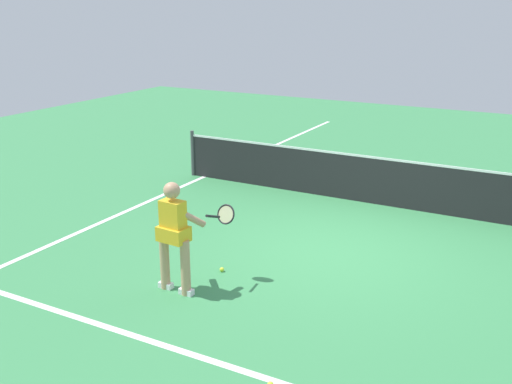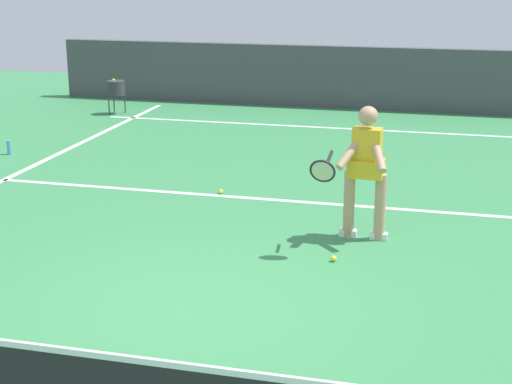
{
  "view_description": "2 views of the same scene",
  "coord_description": "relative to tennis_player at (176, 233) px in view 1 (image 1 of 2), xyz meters",
  "views": [
    {
      "loc": [
        3.19,
        -8.38,
        3.78
      ],
      "look_at": [
        -1.01,
        -0.68,
        1.0
      ],
      "focal_mm": 42.43,
      "sensor_mm": 36.0,
      "label": 1
    },
    {
      "loc": [
        -2.19,
        6.16,
        3.09
      ],
      "look_at": [
        -0.4,
        -0.96,
        0.89
      ],
      "focal_mm": 54.25,
      "sensor_mm": 36.0,
      "label": 2
    }
  ],
  "objects": [
    {
      "name": "sideline_left_marking",
      "position": [
        -2.76,
        2.34,
        -0.84
      ],
      "size": [
        0.1,
        19.81,
        0.01
      ],
      "primitive_type": "cube",
      "color": "white",
      "rests_on": "ground"
    },
    {
      "name": "ground_plane",
      "position": [
        1.32,
        2.34,
        -0.85
      ],
      "size": [
        28.35,
        28.35,
        0.0
      ],
      "primitive_type": "plane",
      "color": "#38844C"
    },
    {
      "name": "service_line_marking",
      "position": [
        1.32,
        -1.22,
        -0.84
      ],
      "size": [
        8.17,
        0.1,
        0.01
      ],
      "primitive_type": "cube",
      "color": "white",
      "rests_on": "ground"
    },
    {
      "name": "tennis_ball_near",
      "position": [
        0.21,
        0.8,
        -0.81
      ],
      "size": [
        0.07,
        0.07,
        0.07
      ],
      "primitive_type": "sphere",
      "color": "#D1E533",
      "rests_on": "ground"
    },
    {
      "name": "tennis_player",
      "position": [
        0.0,
        0.0,
        0.0
      ],
      "size": [
        0.81,
        0.92,
        1.55
      ],
      "color": "tan",
      "rests_on": "ground"
    },
    {
      "name": "court_net",
      "position": [
        1.32,
        4.86,
        -0.37
      ],
      "size": [
        8.85,
        0.08,
        1.02
      ],
      "color": "#4C4C51",
      "rests_on": "ground"
    }
  ]
}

